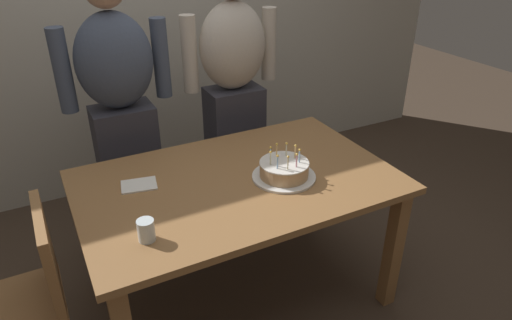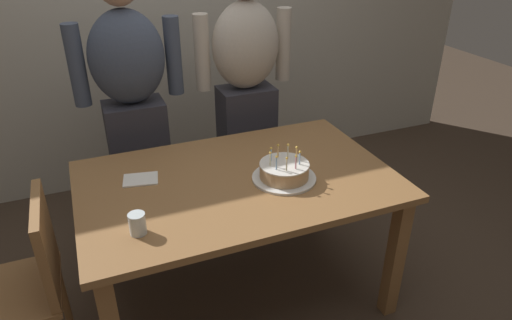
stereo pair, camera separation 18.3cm
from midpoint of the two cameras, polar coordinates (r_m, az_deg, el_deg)
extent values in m
plane|color=#47382B|center=(2.67, 0.04, -16.15)|extent=(10.00, 10.00, 0.00)
cube|color=beige|center=(3.44, -10.21, 18.32)|extent=(5.20, 0.10, 2.60)
cube|color=olive|center=(2.22, 0.05, -2.68)|extent=(1.50, 0.96, 0.03)
cube|color=olive|center=(2.46, 18.99, -11.45)|extent=(0.07, 0.07, 0.70)
cube|color=olive|center=(2.65, -17.35, -8.06)|extent=(0.07, 0.07, 0.70)
cube|color=olive|center=(3.00, 9.20, -2.52)|extent=(0.07, 0.07, 0.70)
cylinder|color=white|center=(2.21, 5.86, -2.27)|extent=(0.31, 0.31, 0.01)
cylinder|color=tan|center=(2.19, 5.91, -1.39)|extent=(0.24, 0.24, 0.07)
cylinder|color=silver|center=(2.18, 5.95, -0.56)|extent=(0.24, 0.24, 0.01)
cylinder|color=#EAB266|center=(2.20, 7.40, 0.67)|extent=(0.01, 0.01, 0.06)
sphere|color=#F9C64C|center=(2.19, 7.46, 1.51)|extent=(0.01, 0.01, 0.01)
cylinder|color=beige|center=(2.22, 6.33, 1.01)|extent=(0.01, 0.01, 0.06)
sphere|color=#F9C64C|center=(2.21, 6.38, 1.84)|extent=(0.01, 0.01, 0.01)
cylinder|color=#EAB266|center=(2.22, 5.10, 0.97)|extent=(0.01, 0.01, 0.06)
sphere|color=#F9C64C|center=(2.20, 5.14, 1.81)|extent=(0.01, 0.01, 0.01)
cylinder|color=#93B7DB|center=(2.18, 4.27, 0.57)|extent=(0.01, 0.01, 0.06)
sphere|color=#F9C64C|center=(2.17, 4.31, 1.42)|extent=(0.01, 0.01, 0.01)
cylinder|color=beige|center=(2.14, 4.22, -0.02)|extent=(0.01, 0.01, 0.06)
sphere|color=#F9C64C|center=(2.12, 4.26, 0.84)|extent=(0.01, 0.01, 0.01)
cylinder|color=#93B7DB|center=(2.11, 5.02, -0.53)|extent=(0.01, 0.01, 0.06)
sphere|color=#F9C64C|center=(2.09, 5.06, 0.34)|extent=(0.01, 0.01, 0.01)
cylinder|color=beige|center=(2.10, 6.30, -0.70)|extent=(0.01, 0.01, 0.06)
sphere|color=#F9C64C|center=(2.08, 6.36, 0.17)|extent=(0.01, 0.01, 0.01)
cylinder|color=pink|center=(2.12, 7.43, -0.44)|extent=(0.01, 0.01, 0.06)
sphere|color=#F9C64C|center=(2.11, 7.49, 0.42)|extent=(0.01, 0.01, 0.01)
cylinder|color=#93B7DB|center=(2.16, 7.85, 0.10)|extent=(0.01, 0.01, 0.06)
sphere|color=#F9C64C|center=(2.15, 7.91, 0.96)|extent=(0.01, 0.01, 0.01)
cylinder|color=silver|center=(1.86, -11.77, -7.83)|extent=(0.07, 0.07, 0.09)
cube|color=white|center=(2.24, -11.88, -2.42)|extent=(0.18, 0.15, 0.01)
cube|color=#33333D|center=(2.88, -12.17, -1.63)|extent=(0.34, 0.23, 0.92)
ellipsoid|color=#424C60|center=(2.61, -13.77, 12.22)|extent=(0.41, 0.27, 0.52)
cylinder|color=#424C60|center=(2.70, -8.27, 12.63)|extent=(0.09, 0.09, 0.44)
cylinder|color=#424C60|center=(2.63, -19.49, 10.92)|extent=(0.09, 0.09, 0.44)
cube|color=#33333D|center=(3.05, 0.57, 0.74)|extent=(0.34, 0.23, 0.92)
ellipsoid|color=beige|center=(2.79, 0.64, 13.99)|extent=(0.41, 0.27, 0.52)
cylinder|color=beige|center=(2.93, 5.25, 14.04)|extent=(0.09, 0.09, 0.44)
cylinder|color=beige|center=(2.74, -4.78, 13.06)|extent=(0.09, 0.09, 0.44)
cube|color=olive|center=(2.20, -26.32, -14.88)|extent=(0.42, 0.42, 0.02)
cube|color=olive|center=(2.05, -22.30, -9.70)|extent=(0.04, 0.40, 0.40)
cylinder|color=olive|center=(2.47, -20.78, -15.57)|extent=(0.04, 0.04, 0.45)
camera|label=1|loc=(0.09, -87.58, 1.29)|focal=32.26mm
camera|label=2|loc=(0.09, 92.42, -1.29)|focal=32.26mm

